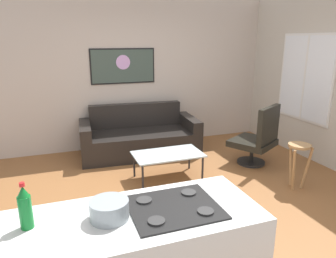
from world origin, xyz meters
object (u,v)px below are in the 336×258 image
at_px(soda_bottle, 25,208).
at_px(bar_stool, 298,155).
at_px(wall_painting, 123,66).
at_px(mixing_bowl, 109,210).
at_px(coffee_table, 168,155).
at_px(armchair, 258,138).
at_px(couch, 139,138).

bearing_deg(soda_bottle, bar_stool, 21.65).
distance_m(bar_stool, wall_painting, 3.33).
relative_size(bar_stool, soda_bottle, 2.14).
bearing_deg(mixing_bowl, bar_stool, 26.19).
bearing_deg(mixing_bowl, coffee_table, 61.80).
relative_size(armchair, mixing_bowl, 3.96).
bearing_deg(coffee_table, couch, 95.33).
bearing_deg(mixing_bowl, wall_painting, 76.44).
bearing_deg(bar_stool, couch, 128.69).
bearing_deg(soda_bottle, wall_painting, 69.63).
height_order(armchair, mixing_bowl, mixing_bowl).
bearing_deg(wall_painting, mixing_bowl, -103.56).
distance_m(couch, wall_painting, 1.35).
height_order(couch, coffee_table, couch).
bearing_deg(couch, mixing_bowl, -107.61).
relative_size(couch, wall_painting, 1.78).
height_order(bar_stool, wall_painting, wall_painting).
xyz_separation_m(armchair, soda_bottle, (-3.25, -2.20, 0.57)).
distance_m(mixing_bowl, wall_painting, 4.11).
height_order(couch, bar_stool, couch).
relative_size(coffee_table, wall_painting, 0.84).
distance_m(coffee_table, soda_bottle, 2.84).
relative_size(coffee_table, soda_bottle, 3.33).
height_order(couch, soda_bottle, soda_bottle).
height_order(coffee_table, soda_bottle, soda_bottle).
bearing_deg(coffee_table, soda_bottle, -127.84).
relative_size(mixing_bowl, wall_painting, 0.21).
xyz_separation_m(soda_bottle, wall_painting, (1.44, 3.88, 0.50)).
height_order(couch, wall_painting, wall_painting).
height_order(bar_stool, soda_bottle, soda_bottle).
height_order(coffee_table, mixing_bowl, mixing_bowl).
height_order(couch, mixing_bowl, mixing_bowl).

